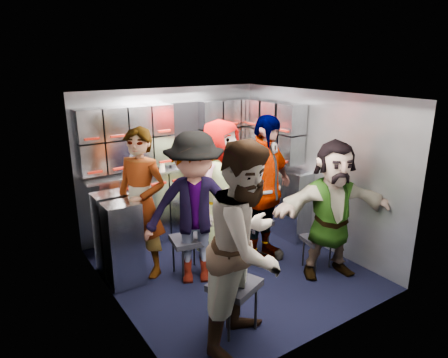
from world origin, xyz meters
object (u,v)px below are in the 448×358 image
jump_seat_near_left (235,287)px  attendant_arc_d (264,191)px  jump_seat_near_right (318,241)px  jump_seat_mid_right (254,225)px  attendant_arc_b (195,209)px  attendant_arc_a (247,246)px  jump_seat_mid_left (188,242)px  attendant_standing (141,204)px  attendant_arc_c (220,189)px  attendant_arc_e (332,210)px  jump_seat_center (213,221)px

jump_seat_near_left → attendant_arc_d: bearing=40.3°
jump_seat_near_right → attendant_arc_d: 0.90m
jump_seat_mid_right → attendant_arc_d: (-0.00, -0.18, 0.52)m
attendant_arc_b → attendant_arc_a: bearing=-70.2°
attendant_arc_b → jump_seat_mid_right: bearing=34.5°
jump_seat_near_left → jump_seat_near_right: (1.52, 0.39, -0.09)m
jump_seat_mid_left → jump_seat_mid_right: size_ratio=0.98×
attendant_standing → attendant_arc_d: attendant_arc_d is taller
attendant_arc_c → attendant_arc_d: 0.57m
attendant_arc_c → jump_seat_near_right: bearing=-75.2°
jump_seat_near_left → attendant_arc_a: bearing=-90.0°
jump_seat_near_right → attendant_arc_d: (-0.44, 0.52, 0.58)m
attendant_arc_e → attendant_arc_d: bearing=144.1°
jump_seat_near_left → jump_seat_center: (0.74, 1.54, -0.05)m
jump_seat_center → attendant_arc_a: 1.96m
attendant_arc_b → jump_seat_near_left: bearing=-71.5°
attendant_standing → attendant_arc_b: size_ratio=1.01×
jump_seat_mid_left → attendant_arc_c: (0.60, 0.22, 0.49)m
jump_seat_mid_right → attendant_arc_e: bearing=-63.4°
jump_seat_mid_left → jump_seat_near_left: bearing=-96.9°
jump_seat_near_left → attendant_standing: attendant_standing is taller
jump_seat_center → attendant_standing: 1.15m
jump_seat_near_right → attendant_standing: attendant_standing is taller
jump_seat_near_left → attendant_arc_b: size_ratio=0.30×
attendant_arc_a → attendant_arc_c: 1.71m
attendant_standing → attendant_arc_d: 1.48m
jump_seat_center → attendant_arc_c: size_ratio=0.24×
attendant_arc_b → attendant_arc_d: 0.94m
jump_seat_center → attendant_arc_d: 0.90m
jump_seat_mid_right → attendant_arc_c: size_ratio=0.26×
attendant_arc_d → attendant_arc_e: 0.84m
jump_seat_near_left → jump_seat_center: jump_seat_near_left is taller
jump_seat_center → jump_seat_mid_right: jump_seat_mid_right is taller
jump_seat_center → attendant_standing: bearing=-174.7°
attendant_standing → jump_seat_mid_left: bearing=21.0°
jump_seat_mid_right → attendant_arc_e: (0.44, -0.88, 0.41)m
jump_seat_near_left → jump_seat_mid_left: bearing=83.1°
attendant_standing → attendant_arc_d: (1.38, -0.53, 0.05)m
attendant_arc_b → attendant_arc_c: (0.60, 0.40, 0.01)m
jump_seat_near_right → attendant_arc_a: size_ratio=0.21×
jump_seat_mid_left → attendant_arc_a: (-0.14, -1.33, 0.53)m
jump_seat_mid_left → attendant_arc_e: size_ratio=0.28×
jump_seat_center → attendant_arc_b: bearing=-136.1°
jump_seat_mid_left → attendant_arc_d: bearing=-13.8°
jump_seat_mid_right → attendant_standing: (-1.38, 0.35, 0.47)m
attendant_arc_e → jump_seat_near_right: bearing=112.0°
jump_seat_center → attendant_arc_c: bearing=-90.0°
attendant_arc_b → attendant_arc_e: size_ratio=1.07×
attendant_standing → attendant_arc_a: (0.30, -1.63, 0.05)m
jump_seat_near_left → attendant_arc_b: 1.07m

